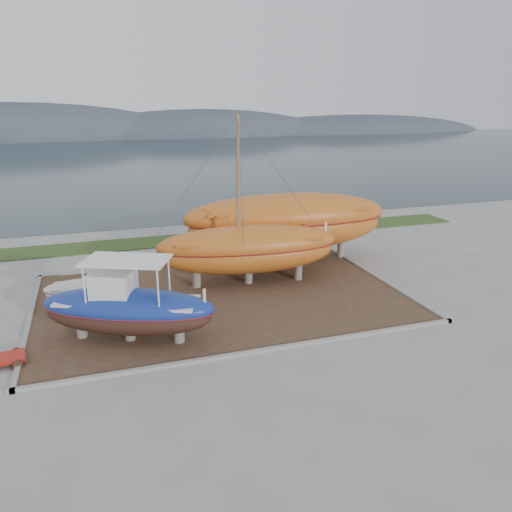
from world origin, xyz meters
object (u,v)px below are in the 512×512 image
object	(u,v)px
red_trailer	(3,361)
orange_sailboat	(248,203)
white_dinghy	(90,292)
blue_caique	(127,300)
orange_bare_hull	(286,229)

from	to	relation	value
red_trailer	orange_sailboat	bearing A→B (deg)	16.61
white_dinghy	red_trailer	world-z (taller)	white_dinghy
blue_caique	red_trailer	distance (m)	5.13
blue_caique	orange_bare_hull	distance (m)	12.83
white_dinghy	red_trailer	xyz separation A→B (m)	(-3.27, -5.02, -0.53)
orange_sailboat	orange_bare_hull	bearing A→B (deg)	47.49
orange_sailboat	orange_bare_hull	xyz separation A→B (m)	(3.38, 2.97, -2.41)
white_dinghy	orange_bare_hull	xyz separation A→B (m)	(11.69, 3.43, 1.43)
blue_caique	red_trailer	size ratio (longest dim) A/B	3.05
red_trailer	blue_caique	bearing A→B (deg)	-1.63
orange_bare_hull	red_trailer	xyz separation A→B (m)	(-14.96, -8.45, -1.96)
white_dinghy	red_trailer	bearing A→B (deg)	-116.41
blue_caique	white_dinghy	bearing A→B (deg)	133.48
orange_sailboat	red_trailer	world-z (taller)	orange_sailboat
orange_sailboat	white_dinghy	bearing A→B (deg)	-170.69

